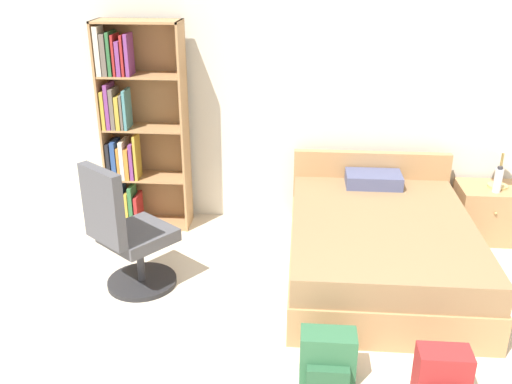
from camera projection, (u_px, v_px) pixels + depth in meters
wall_back at (336, 91)px, 5.29m from camera, size 9.00×0.06×2.60m
bookshelf at (133, 130)px, 5.30m from camera, size 0.77×0.32×1.95m
bed at (379, 244)px, 4.69m from camera, size 1.46×1.96×0.77m
office_chair at (127, 237)px, 4.39m from camera, size 0.71×0.72×1.07m
nightstand at (486, 212)px, 5.30m from camera, size 0.54×0.48×0.51m
table_lamp at (505, 142)px, 5.04m from camera, size 0.26×0.26×0.55m
water_bottle at (498, 180)px, 5.05m from camera, size 0.07×0.07×0.24m
backpack_red at (442, 380)px, 3.33m from camera, size 0.31×0.24×0.38m
backpack_green at (328, 358)px, 3.54m from camera, size 0.34×0.25×0.34m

